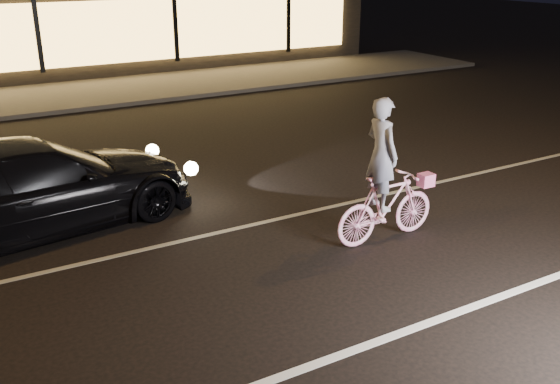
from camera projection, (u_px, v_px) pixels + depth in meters
ground at (272, 293)px, 7.85m from camera, size 90.00×90.00×0.00m
lane_stripe_near at (341, 355)px, 6.63m from camera, size 60.00×0.12×0.01m
lane_stripe_far at (208, 235)px, 9.46m from camera, size 60.00×0.10×0.01m
sidewalk at (57, 97)px, 18.35m from camera, size 30.00×4.00×0.12m
storefront at (15, 9)px, 22.44m from camera, size 25.40×8.42×4.20m
cyclist at (385, 191)px, 9.04m from camera, size 1.73×0.59×2.17m
sedan at (34, 186)px, 9.41m from camera, size 5.20×2.82×1.43m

